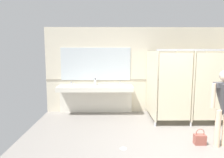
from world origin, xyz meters
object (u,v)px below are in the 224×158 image
Objects in this scene: soap_dispenser at (95,82)px; handbag at (200,139)px; paper_cup at (113,85)px; person_standing at (224,99)px.

handbag is at bearing -44.02° from soap_dispenser.
soap_dispenser is 0.63m from paper_cup.
person_standing is 0.96m from handbag.
person_standing reaches higher than paper_cup.
handbag is 2.80m from paper_cup.
soap_dispenser is at bearing 139.14° from person_standing.
handbag is 3.39m from soap_dispenser.
person_standing is 7.20× the size of soap_dispenser.
handbag is (-0.39, 0.10, -0.87)m from person_standing.
handbag is at bearing -47.92° from paper_cup.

